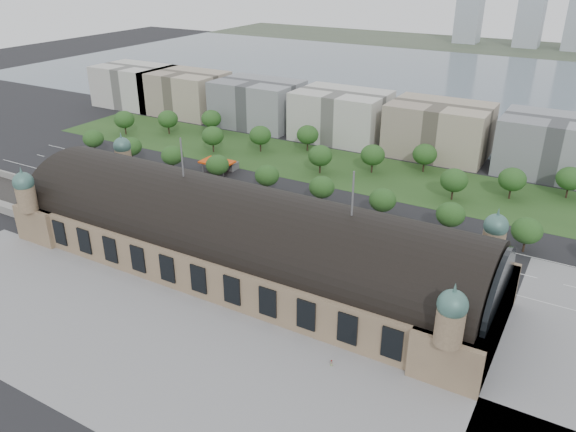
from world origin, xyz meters
The scene contains 54 objects.
ground centered at (0.00, 0.00, 0.00)m, with size 900.00×900.00×0.00m, color black.
station centered at (0.00, 0.00, 10.28)m, with size 150.00×48.40×44.30m.
track_cutting centered at (-110.00, -2.21, 0.70)m, with size 70.00×24.00×3.10m.
plaza_south centered at (10.00, -44.00, 0.00)m, with size 190.00×48.00×0.12m, color gray.
road_slab centered at (-20.00, 38.00, 0.00)m, with size 260.00×26.00×0.10m, color black.
grass_belt centered at (-15.00, 93.00, 0.00)m, with size 300.00×45.00×0.10m, color #28491D.
petrol_station centered at (-53.91, 65.28, 2.95)m, with size 14.00×13.00×5.05m.
lake centered at (0.00, 298.00, 0.00)m, with size 700.00×320.00×0.08m, color slate.
far_shore centered at (0.00, 498.00, 0.00)m, with size 700.00×120.00×0.14m, color #44513D.
far_tower_left centered at (-60.00, 508.00, 40.00)m, with size 24.00×24.00×80.00m, color #9EA8B2.
far_tower_mid centered at (0.00, 508.00, 42.50)m, with size 24.00×24.00×85.00m, color #9EA8B2.
office_0 centered at (-170.00, 133.00, 12.00)m, with size 45.00×32.00×24.00m, color beige.
office_1 centered at (-130.00, 133.00, 12.00)m, with size 45.00×32.00×24.00m, color tan.
office_2 centered at (-80.00, 133.00, 12.00)m, with size 45.00×32.00×24.00m, color gray.
office_3 centered at (-30.00, 133.00, 12.00)m, with size 45.00×32.00×24.00m, color beige.
office_4 centered at (20.00, 133.00, 12.00)m, with size 45.00×32.00×24.00m, color tan.
office_5 centered at (70.00, 133.00, 12.00)m, with size 45.00×32.00×24.00m, color gray.
tree_row_0 centered at (-120.00, 53.00, 7.43)m, with size 9.60×9.60×11.52m.
tree_row_1 centered at (-96.00, 53.00, 7.43)m, with size 9.60×9.60×11.52m.
tree_row_2 centered at (-72.00, 53.00, 7.43)m, with size 9.60×9.60×11.52m.
tree_row_3 centered at (-48.00, 53.00, 7.43)m, with size 9.60×9.60×11.52m.
tree_row_4 centered at (-24.00, 53.00, 7.43)m, with size 9.60×9.60×11.52m.
tree_row_5 centered at (0.00, 53.00, 7.43)m, with size 9.60×9.60×11.52m.
tree_row_6 centered at (24.00, 53.00, 7.43)m, with size 9.60×9.60×11.52m.
tree_row_7 centered at (48.00, 53.00, 7.43)m, with size 9.60×9.60×11.52m.
tree_row_8 centered at (72.00, 53.00, 7.43)m, with size 9.60×9.60×11.52m.
tree_belt_0 centered at (-130.00, 83.00, 8.05)m, with size 10.40×10.40×12.48m.
tree_belt_1 centered at (-111.00, 95.00, 8.05)m, with size 10.40×10.40×12.48m.
tree_belt_2 centered at (-92.00, 107.00, 8.05)m, with size 10.40×10.40×12.48m.
tree_belt_3 centered at (-73.00, 83.00, 8.05)m, with size 10.40×10.40×12.48m.
tree_belt_4 centered at (-54.00, 95.00, 8.05)m, with size 10.40×10.40×12.48m.
tree_belt_5 centered at (-35.00, 107.00, 8.05)m, with size 10.40×10.40×12.48m.
tree_belt_6 centered at (-16.00, 83.00, 8.05)m, with size 10.40×10.40×12.48m.
tree_belt_7 centered at (3.00, 95.00, 8.05)m, with size 10.40×10.40×12.48m.
tree_belt_8 centered at (22.00, 107.00, 8.05)m, with size 10.40×10.40×12.48m.
tree_belt_9 centered at (41.00, 83.00, 8.05)m, with size 10.40×10.40×12.48m.
tree_belt_10 centered at (60.00, 95.00, 8.05)m, with size 10.40×10.40×12.48m.
tree_belt_11 centered at (79.00, 107.00, 8.05)m, with size 10.40×10.40×12.48m.
traffic_car_0 centered at (-120.50, 32.27, 0.75)m, with size 1.77×4.40×1.50m, color silver.
traffic_car_1 centered at (-70.26, 42.65, 0.75)m, with size 1.58×4.53×1.49m, color #919499.
traffic_car_3 centered at (-15.23, 43.74, 0.80)m, with size 2.24×5.52×1.60m, color maroon.
traffic_car_4 centered at (9.32, 34.44, 0.80)m, with size 1.89×4.69×1.60m, color #1A2249.
traffic_car_5 centered at (37.59, 41.08, 0.79)m, with size 1.67×4.79×1.58m, color #55595D.
parked_car_0 centered at (-80.00, 21.00, 0.82)m, with size 1.73×4.95×1.63m, color black.
parked_car_1 centered at (-80.00, 21.00, 0.70)m, with size 2.32×5.02×1.40m, color maroon.
parked_car_2 centered at (-46.45, 22.94, 0.69)m, with size 1.92×4.72×1.37m, color #181A43.
parked_car_3 centered at (-44.46, 21.00, 0.74)m, with size 1.76×4.37×1.49m, color #5C5E64.
parked_car_4 centered at (-56.00, 25.00, 0.82)m, with size 1.73×4.97×1.64m, color silver.
parked_car_5 centered at (-32.13, 24.40, 0.65)m, with size 2.15×4.67×1.30m, color gray.
parked_car_6 centered at (-39.86, 21.00, 0.69)m, with size 1.93×4.74×1.37m, color black.
bus_west centered at (-12.66, 28.84, 1.66)m, with size 2.79×11.91×3.32m, color #BF1E3D.
bus_mid centered at (6.91, 27.00, 1.67)m, with size 2.81×12.01×3.35m, color beige.
bus_east centered at (33.52, 27.00, 1.60)m, with size 2.69×11.51×3.21m, color beige.
pedestrian_0 centered at (43.27, -26.82, 0.82)m, with size 0.80×0.46×1.65m, color gray.
Camera 1 is at (85.84, -120.22, 86.15)m, focal length 35.00 mm.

